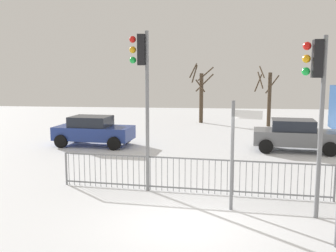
{
  "coord_description": "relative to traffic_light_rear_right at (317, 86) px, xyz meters",
  "views": [
    {
      "loc": [
        0.5,
        -8.8,
        3.64
      ],
      "look_at": [
        -0.78,
        3.02,
        1.96
      ],
      "focal_mm": 41.01,
      "sensor_mm": 36.0,
      "label": 1
    }
  ],
  "objects": [
    {
      "name": "ground_plane",
      "position": [
        -3.07,
        -0.79,
        -3.3
      ],
      "size": [
        60.0,
        60.0,
        0.0
      ],
      "primitive_type": "plane",
      "color": "white"
    },
    {
      "name": "traffic_light_rear_right",
      "position": [
        0.0,
        0.0,
        0.0
      ],
      "size": [
        0.57,
        0.33,
        4.5
      ],
      "rotation": [
        0.0,
        0.0,
        1.51
      ],
      "color": "slate",
      "rests_on": "ground"
    },
    {
      "name": "traffic_light_foreground_right",
      "position": [
        -4.56,
        1.74,
        0.24
      ],
      "size": [
        0.57,
        0.34,
        4.83
      ],
      "rotation": [
        0.0,
        0.0,
        1.66
      ],
      "color": "slate",
      "rests_on": "ground"
    },
    {
      "name": "direction_sign_post",
      "position": [
        -1.89,
        0.32,
        -1.66
      ],
      "size": [
        0.76,
        0.29,
        2.91
      ],
      "rotation": [
        0.0,
        0.0,
        -0.31
      ],
      "color": "slate",
      "rests_on": "ground"
    },
    {
      "name": "pedestrian_guard_railing",
      "position": [
        -3.09,
        1.69,
        -2.74
      ],
      "size": [
        8.2,
        0.86,
        1.07
      ],
      "rotation": [
        0.0,
        0.0,
        -0.1
      ],
      "color": "slate",
      "rests_on": "ground"
    },
    {
      "name": "car_grey_far",
      "position": [
        1.38,
        8.38,
        -2.53
      ],
      "size": [
        3.97,
        2.29,
        1.47
      ],
      "rotation": [
        0.0,
        0.0,
        -0.12
      ],
      "color": "slate",
      "rests_on": "ground"
    },
    {
      "name": "car_blue_mid",
      "position": [
        -8.28,
        8.68,
        -2.53
      ],
      "size": [
        3.95,
        2.24,
        1.47
      ],
      "rotation": [
        0.0,
        0.0,
        -0.1
      ],
      "color": "navy",
      "rests_on": "ground"
    },
    {
      "name": "bare_tree_left",
      "position": [
        1.33,
        16.62,
        -1.27
      ],
      "size": [
        1.72,
        1.82,
        4.04
      ],
      "color": "#473828",
      "rests_on": "ground"
    },
    {
      "name": "bare_tree_centre",
      "position": [
        -3.19,
        18.07,
        -1.21
      ],
      "size": [
        1.75,
        1.34,
        4.27
      ],
      "color": "#473828",
      "rests_on": "ground"
    }
  ]
}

